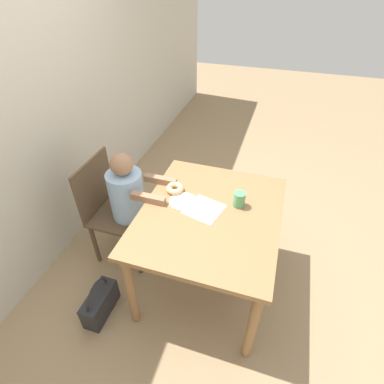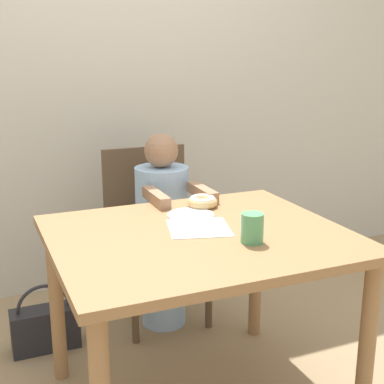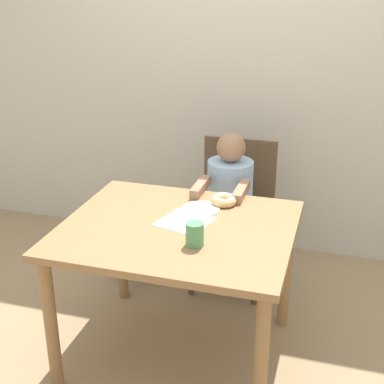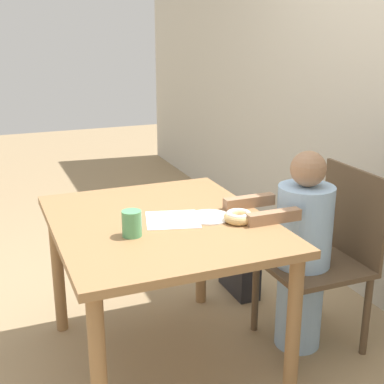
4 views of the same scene
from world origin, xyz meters
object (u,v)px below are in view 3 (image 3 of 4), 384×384
object	(u,v)px
chair	(234,211)
child_figure	(229,215)
donut	(224,200)
cup	(195,234)
handbag	(136,259)

from	to	relation	value
chair	child_figure	world-z (taller)	child_figure
donut	cup	world-z (taller)	cup
chair	handbag	bearing A→B (deg)	-165.94
chair	child_figure	distance (m)	0.14
handbag	donut	bearing A→B (deg)	-28.32
handbag	cup	distance (m)	1.23
handbag	cup	xyz separation A→B (m)	(0.64, -0.82, 0.67)
donut	handbag	size ratio (longest dim) A/B	0.39
donut	cup	distance (m)	0.47
chair	donut	xyz separation A→B (m)	(0.05, -0.50, 0.29)
handbag	cup	size ratio (longest dim) A/B	3.09
handbag	cup	world-z (taller)	cup
donut	cup	xyz separation A→B (m)	(-0.02, -0.47, 0.03)
child_figure	cup	distance (m)	0.89
donut	handbag	world-z (taller)	donut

